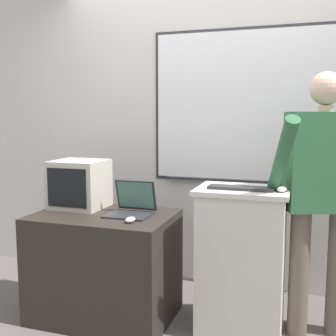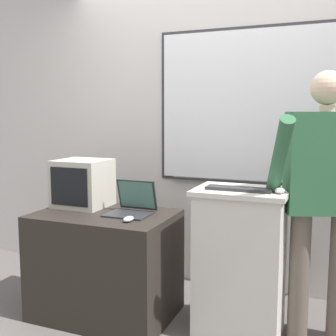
{
  "view_description": "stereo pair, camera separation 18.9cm",
  "coord_description": "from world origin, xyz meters",
  "px_view_note": "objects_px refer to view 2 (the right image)",
  "views": [
    {
      "loc": [
        0.81,
        -2.18,
        1.45
      ],
      "look_at": [
        -0.1,
        0.54,
        1.08
      ],
      "focal_mm": 45.0,
      "sensor_mm": 36.0,
      "label": 1
    },
    {
      "loc": [
        0.98,
        -2.12,
        1.45
      ],
      "look_at": [
        -0.1,
        0.54,
        1.08
      ],
      "focal_mm": 45.0,
      "sensor_mm": 36.0,
      "label": 2
    }
  ],
  "objects_px": {
    "lectern_podium": "(240,262)",
    "crt_monitor": "(83,183)",
    "side_desk": "(106,264)",
    "wireless_keyboard": "(239,189)",
    "laptop": "(133,204)",
    "person_presenter": "(323,187)",
    "computer_mouse_by_laptop": "(129,219)",
    "computer_mouse_by_keyboard": "(280,191)"
  },
  "relations": [
    {
      "from": "computer_mouse_by_keyboard",
      "to": "laptop",
      "type": "bearing_deg",
      "value": 178.02
    },
    {
      "from": "crt_monitor",
      "to": "side_desk",
      "type": "bearing_deg",
      "value": -26.58
    },
    {
      "from": "lectern_podium",
      "to": "person_presenter",
      "type": "relative_size",
      "value": 0.57
    },
    {
      "from": "person_presenter",
      "to": "laptop",
      "type": "bearing_deg",
      "value": 167.17
    },
    {
      "from": "wireless_keyboard",
      "to": "computer_mouse_by_keyboard",
      "type": "relative_size",
      "value": 4.12
    },
    {
      "from": "computer_mouse_by_laptop",
      "to": "computer_mouse_by_keyboard",
      "type": "height_order",
      "value": "computer_mouse_by_keyboard"
    },
    {
      "from": "lectern_podium",
      "to": "wireless_keyboard",
      "type": "height_order",
      "value": "wireless_keyboard"
    },
    {
      "from": "computer_mouse_by_keyboard",
      "to": "crt_monitor",
      "type": "xyz_separation_m",
      "value": [
        -1.46,
        0.09,
        -0.06
      ]
    },
    {
      "from": "laptop",
      "to": "wireless_keyboard",
      "type": "distance_m",
      "value": 0.78
    },
    {
      "from": "side_desk",
      "to": "person_presenter",
      "type": "relative_size",
      "value": 0.56
    },
    {
      "from": "lectern_podium",
      "to": "crt_monitor",
      "type": "xyz_separation_m",
      "value": [
        -1.22,
        0.03,
        0.44
      ]
    },
    {
      "from": "laptop",
      "to": "wireless_keyboard",
      "type": "xyz_separation_m",
      "value": [
        0.76,
        -0.03,
        0.16
      ]
    },
    {
      "from": "person_presenter",
      "to": "lectern_podium",
      "type": "bearing_deg",
      "value": 174.36
    },
    {
      "from": "laptop",
      "to": "crt_monitor",
      "type": "relative_size",
      "value": 0.8
    },
    {
      "from": "person_presenter",
      "to": "wireless_keyboard",
      "type": "relative_size",
      "value": 4.15
    },
    {
      "from": "laptop",
      "to": "lectern_podium",
      "type": "bearing_deg",
      "value": 1.85
    },
    {
      "from": "lectern_podium",
      "to": "side_desk",
      "type": "xyz_separation_m",
      "value": [
        -0.95,
        -0.1,
        -0.11
      ]
    },
    {
      "from": "person_presenter",
      "to": "computer_mouse_by_keyboard",
      "type": "relative_size",
      "value": 17.1
    },
    {
      "from": "computer_mouse_by_keyboard",
      "to": "computer_mouse_by_laptop",
      "type": "bearing_deg",
      "value": -168.53
    },
    {
      "from": "side_desk",
      "to": "crt_monitor",
      "type": "distance_m",
      "value": 0.63
    },
    {
      "from": "side_desk",
      "to": "laptop",
      "type": "relative_size",
      "value": 3.2
    },
    {
      "from": "wireless_keyboard",
      "to": "computer_mouse_by_laptop",
      "type": "relative_size",
      "value": 4.12
    },
    {
      "from": "computer_mouse_by_laptop",
      "to": "crt_monitor",
      "type": "xyz_separation_m",
      "value": [
        -0.53,
        0.28,
        0.16
      ]
    },
    {
      "from": "wireless_keyboard",
      "to": "crt_monitor",
      "type": "height_order",
      "value": "crt_monitor"
    },
    {
      "from": "person_presenter",
      "to": "computer_mouse_by_keyboard",
      "type": "xyz_separation_m",
      "value": [
        -0.24,
        -0.18,
        -0.01
      ]
    },
    {
      "from": "laptop",
      "to": "computer_mouse_by_laptop",
      "type": "xyz_separation_m",
      "value": [
        0.08,
        -0.22,
        -0.05
      ]
    },
    {
      "from": "wireless_keyboard",
      "to": "crt_monitor",
      "type": "bearing_deg",
      "value": 175.8
    },
    {
      "from": "laptop",
      "to": "computer_mouse_by_keyboard",
      "type": "height_order",
      "value": "computer_mouse_by_keyboard"
    },
    {
      "from": "computer_mouse_by_laptop",
      "to": "computer_mouse_by_keyboard",
      "type": "bearing_deg",
      "value": 11.47
    },
    {
      "from": "lectern_podium",
      "to": "crt_monitor",
      "type": "height_order",
      "value": "crt_monitor"
    },
    {
      "from": "laptop",
      "to": "wireless_keyboard",
      "type": "height_order",
      "value": "wireless_keyboard"
    },
    {
      "from": "computer_mouse_by_laptop",
      "to": "side_desk",
      "type": "bearing_deg",
      "value": 150.94
    },
    {
      "from": "laptop",
      "to": "crt_monitor",
      "type": "height_order",
      "value": "crt_monitor"
    },
    {
      "from": "lectern_podium",
      "to": "wireless_keyboard",
      "type": "relative_size",
      "value": 2.36
    },
    {
      "from": "laptop",
      "to": "side_desk",
      "type": "bearing_deg",
      "value": -158.39
    },
    {
      "from": "person_presenter",
      "to": "wireless_keyboard",
      "type": "distance_m",
      "value": 0.52
    },
    {
      "from": "person_presenter",
      "to": "computer_mouse_by_laptop",
      "type": "xyz_separation_m",
      "value": [
        -1.17,
        -0.37,
        -0.23
      ]
    },
    {
      "from": "computer_mouse_by_laptop",
      "to": "computer_mouse_by_keyboard",
      "type": "xyz_separation_m",
      "value": [
        0.93,
        0.19,
        0.22
      ]
    },
    {
      "from": "side_desk",
      "to": "wireless_keyboard",
      "type": "relative_size",
      "value": 2.34
    },
    {
      "from": "person_presenter",
      "to": "computer_mouse_by_keyboard",
      "type": "height_order",
      "value": "person_presenter"
    },
    {
      "from": "side_desk",
      "to": "computer_mouse_by_keyboard",
      "type": "height_order",
      "value": "computer_mouse_by_keyboard"
    },
    {
      "from": "lectern_podium",
      "to": "wireless_keyboard",
      "type": "xyz_separation_m",
      "value": [
        -0.01,
        -0.06,
        0.49
      ]
    }
  ]
}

